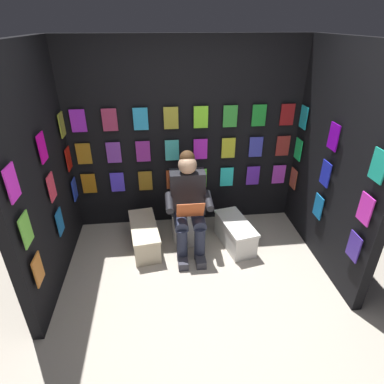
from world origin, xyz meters
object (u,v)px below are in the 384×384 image
object	(u,v)px
comic_longbox_near	(144,236)
comic_longbox_far	(235,233)
person_reading	(188,203)
toilet	(187,213)

from	to	relation	value
comic_longbox_near	comic_longbox_far	bearing A→B (deg)	167.98
person_reading	toilet	bearing A→B (deg)	-90.00
person_reading	comic_longbox_near	xyz separation A→B (m)	(0.53, -0.04, -0.44)
toilet	comic_longbox_near	xyz separation A→B (m)	(0.53, 0.18, -0.17)
toilet	comic_longbox_far	xyz separation A→B (m)	(-0.56, 0.26, -0.16)
toilet	person_reading	xyz separation A→B (m)	(0.00, 0.23, 0.27)
person_reading	comic_longbox_far	size ratio (longest dim) A/B	1.68
person_reading	comic_longbox_far	xyz separation A→B (m)	(-0.56, 0.04, -0.43)
person_reading	comic_longbox_near	bearing A→B (deg)	-4.51
comic_longbox_near	toilet	bearing A→B (deg)	-168.74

